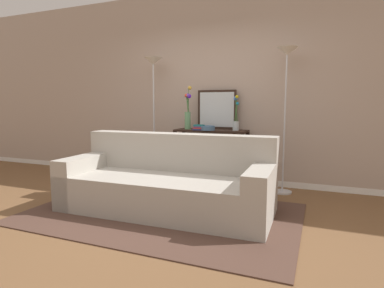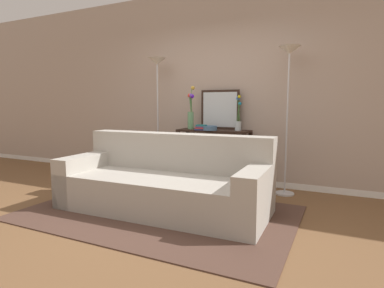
# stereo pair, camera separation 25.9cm
# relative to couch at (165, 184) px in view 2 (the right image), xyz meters

# --- Properties ---
(ground_plane) EXTENTS (16.00, 16.00, 0.02)m
(ground_plane) POSITION_rel_couch_xyz_m (0.03, -0.36, -0.32)
(ground_plane) COLOR brown
(back_wall) EXTENTS (12.00, 0.15, 3.03)m
(back_wall) POSITION_rel_couch_xyz_m (0.03, 1.65, 1.20)
(back_wall) COLOR white
(back_wall) RESTS_ON ground
(area_rug) EXTENTS (3.01, 1.91, 0.01)m
(area_rug) POSITION_rel_couch_xyz_m (0.00, -0.17, -0.30)
(area_rug) COLOR #51382D
(area_rug) RESTS_ON ground
(couch) EXTENTS (2.45, 1.05, 0.88)m
(couch) POSITION_rel_couch_xyz_m (0.00, 0.00, 0.00)
(couch) COLOR #ADA89E
(couch) RESTS_ON ground
(console_table) EXTENTS (1.10, 0.39, 0.86)m
(console_table) POSITION_rel_couch_xyz_m (0.09, 1.31, 0.27)
(console_table) COLOR black
(console_table) RESTS_ON ground
(floor_lamp_left) EXTENTS (0.28, 0.28, 1.97)m
(floor_lamp_left) POSITION_rel_couch_xyz_m (-0.87, 1.26, 1.24)
(floor_lamp_left) COLOR silver
(floor_lamp_left) RESTS_ON ground
(floor_lamp_right) EXTENTS (0.28, 0.28, 2.00)m
(floor_lamp_right) POSITION_rel_couch_xyz_m (1.17, 1.26, 1.26)
(floor_lamp_right) COLOR silver
(floor_lamp_right) RESTS_ON ground
(wall_mirror) EXTENTS (0.62, 0.02, 0.60)m
(wall_mirror) POSITION_rel_couch_xyz_m (0.12, 1.48, 0.85)
(wall_mirror) COLOR black
(wall_mirror) RESTS_ON console_table
(vase_tall_flowers) EXTENTS (0.11, 0.11, 0.66)m
(vase_tall_flowers) POSITION_rel_couch_xyz_m (-0.29, 1.30, 0.81)
(vase_tall_flowers) COLOR #669E6B
(vase_tall_flowers) RESTS_ON console_table
(vase_short_flowers) EXTENTS (0.09, 0.11, 0.51)m
(vase_short_flowers) POSITION_rel_couch_xyz_m (0.47, 1.32, 0.73)
(vase_short_flowers) COLOR silver
(vase_short_flowers) RESTS_ON console_table
(fruit_bowl) EXTENTS (0.21, 0.21, 0.07)m
(fruit_bowl) POSITION_rel_couch_xyz_m (0.08, 1.19, 0.58)
(fruit_bowl) COLOR #4C7093
(fruit_bowl) RESTS_ON console_table
(book_stack) EXTENTS (0.18, 0.14, 0.08)m
(book_stack) POSITION_rel_couch_xyz_m (-0.06, 1.18, 0.59)
(book_stack) COLOR navy
(book_stack) RESTS_ON console_table
(book_row_under_console) EXTENTS (0.38, 0.18, 0.13)m
(book_row_under_console) POSITION_rel_couch_xyz_m (-0.17, 1.31, -0.25)
(book_row_under_console) COLOR #236033
(book_row_under_console) RESTS_ON ground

